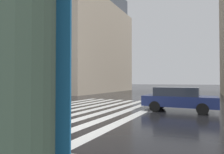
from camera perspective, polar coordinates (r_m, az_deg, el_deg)
name	(u,v)px	position (r m, az deg, el deg)	size (l,w,h in m)	color
ground_plane	(77,124)	(8.33, -10.30, -13.44)	(220.00, 220.00, 0.00)	black
zebra_crossing	(88,109)	(12.72, -6.93, -9.21)	(13.00, 7.50, 0.01)	silver
haussmann_block_mid	(47,45)	(40.56, -18.53, 8.81)	(18.49, 28.35, 18.04)	tan
car_navy	(179,98)	(12.19, 18.88, -5.94)	(1.85, 4.10, 1.41)	navy
car_champagne	(41,93)	(17.49, -20.15, -4.50)	(1.85, 4.10, 1.41)	tan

